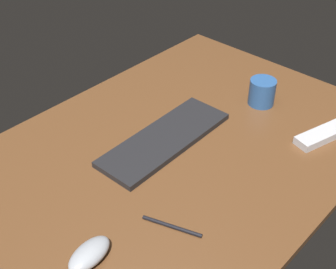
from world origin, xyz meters
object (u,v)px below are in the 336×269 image
Objects in this scene: keyboard at (165,139)px; computer_mouse at (89,254)px; tv_remote at (326,133)px; pen at (172,226)px; coffee_mug at (262,92)px.

keyboard is 3.80× the size of computer_mouse.
computer_mouse reaches higher than tv_remote.
keyboard is 31.73cm from pen.
keyboard is 43.35cm from computer_mouse.
keyboard is at bearing 165.43° from coffee_mug.
tv_remote is at bearing -95.49° from coffee_mug.
pen is (-56.63, -13.71, -3.65)cm from coffee_mug.
tv_remote is at bearing -46.07° from keyboard.
coffee_mug reaches higher than keyboard.
coffee_mug is 58.38cm from pen.
computer_mouse is 0.76× the size of pen.
tv_remote is (72.56, -16.26, -0.65)cm from computer_mouse.
keyboard reaches higher than pen.
computer_mouse is at bearing -176.58° from tv_remote.
keyboard is 2.88× the size of pen.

